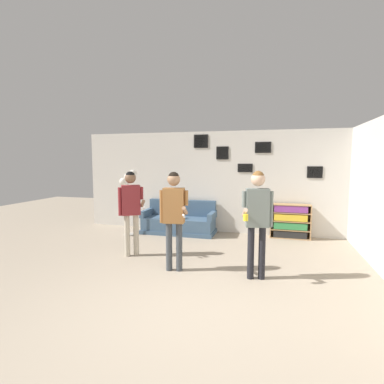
{
  "coord_description": "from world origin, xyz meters",
  "views": [
    {
      "loc": [
        1.14,
        -3.41,
        1.94
      ],
      "look_at": [
        -0.4,
        2.24,
        1.31
      ],
      "focal_mm": 28.0,
      "sensor_mm": 36.0,
      "label": 1
    }
  ],
  "objects_px": {
    "person_player_foreground_left": "(131,204)",
    "person_watcher_holding_cup": "(257,213)",
    "bookshelf": "(290,221)",
    "couch": "(179,222)",
    "floor_lamp": "(128,184)",
    "person_player_foreground_center": "(174,210)"
  },
  "relations": [
    {
      "from": "person_player_foreground_left",
      "to": "person_watcher_holding_cup",
      "type": "bearing_deg",
      "value": -12.5
    },
    {
      "from": "bookshelf",
      "to": "person_player_foreground_left",
      "type": "distance_m",
      "value": 3.98
    },
    {
      "from": "person_player_foreground_left",
      "to": "person_player_foreground_center",
      "type": "xyz_separation_m",
      "value": [
        1.1,
        -0.56,
        0.02
      ]
    },
    {
      "from": "couch",
      "to": "person_player_foreground_center",
      "type": "distance_m",
      "value": 2.88
    },
    {
      "from": "person_player_foreground_left",
      "to": "floor_lamp",
      "type": "bearing_deg",
      "value": 118.91
    },
    {
      "from": "floor_lamp",
      "to": "person_player_foreground_left",
      "type": "height_order",
      "value": "person_player_foreground_left"
    },
    {
      "from": "bookshelf",
      "to": "person_watcher_holding_cup",
      "type": "bearing_deg",
      "value": -103.15
    },
    {
      "from": "bookshelf",
      "to": "person_player_foreground_center",
      "type": "bearing_deg",
      "value": -125.95
    },
    {
      "from": "bookshelf",
      "to": "floor_lamp",
      "type": "distance_m",
      "value": 4.19
    },
    {
      "from": "floor_lamp",
      "to": "person_player_foreground_left",
      "type": "relative_size",
      "value": 0.99
    },
    {
      "from": "bookshelf",
      "to": "floor_lamp",
      "type": "relative_size",
      "value": 0.57
    },
    {
      "from": "floor_lamp",
      "to": "person_player_foreground_center",
      "type": "distance_m",
      "value": 2.86
    },
    {
      "from": "couch",
      "to": "floor_lamp",
      "type": "bearing_deg",
      "value": -153.69
    },
    {
      "from": "person_watcher_holding_cup",
      "to": "person_player_foreground_left",
      "type": "bearing_deg",
      "value": 167.5
    },
    {
      "from": "bookshelf",
      "to": "person_player_foreground_left",
      "type": "bearing_deg",
      "value": -144.01
    },
    {
      "from": "couch",
      "to": "person_player_foreground_left",
      "type": "height_order",
      "value": "person_player_foreground_left"
    },
    {
      "from": "bookshelf",
      "to": "couch",
      "type": "bearing_deg",
      "value": -175.96
    },
    {
      "from": "person_player_foreground_left",
      "to": "person_watcher_holding_cup",
      "type": "distance_m",
      "value": 2.57
    },
    {
      "from": "person_player_foreground_center",
      "to": "person_watcher_holding_cup",
      "type": "height_order",
      "value": "person_watcher_holding_cup"
    },
    {
      "from": "bookshelf",
      "to": "person_player_foreground_center",
      "type": "distance_m",
      "value": 3.6
    },
    {
      "from": "bookshelf",
      "to": "person_player_foreground_left",
      "type": "height_order",
      "value": "person_player_foreground_left"
    },
    {
      "from": "couch",
      "to": "person_watcher_holding_cup",
      "type": "distance_m",
      "value": 3.53
    }
  ]
}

